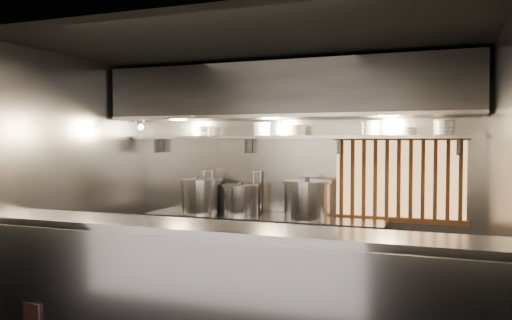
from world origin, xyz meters
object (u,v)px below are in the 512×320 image
Objects in this scene: stock_pot_left at (241,199)px; stock_pot_mid at (202,196)px; stock_pot_right at (307,199)px; heat_lamp at (140,123)px; pendant_bulb at (280,130)px.

stock_pot_mid is at bearing -173.71° from stock_pot_left.
stock_pot_mid is 0.76× the size of stock_pot_right.
stock_pot_right is (2.17, 0.24, -0.94)m from heat_lamp.
heat_lamp is 0.55× the size of stock_pot_left.
stock_pot_left is at bearing 14.49° from heat_lamp.
heat_lamp reaches higher than stock_pot_mid.
heat_lamp is 1.24m from stock_pot_mid.
pendant_bulb is 0.92m from stock_pot_right.
heat_lamp is at bearing -160.13° from stock_pot_mid.
pendant_bulb is 0.26× the size of stock_pot_right.
heat_lamp reaches higher than stock_pot_left.
stock_pot_left is at bearing 6.29° from stock_pot_mid.
pendant_bulb is 1.02m from stock_pot_left.
stock_pot_left is (-0.53, -0.02, -0.87)m from pendant_bulb.
heat_lamp is 0.48× the size of stock_pot_right.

